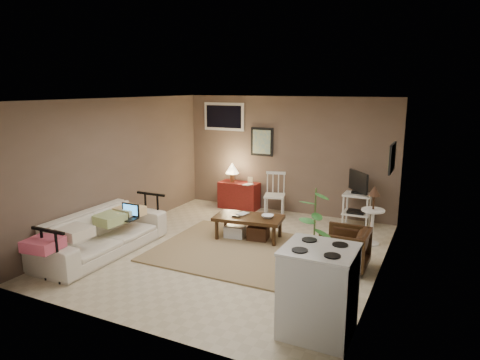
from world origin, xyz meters
The scene contains 20 objects.
floor centered at (0.00, 0.00, 0.00)m, with size 5.00×5.00×0.00m, color #C1B293.
art_back centered at (-0.55, 2.48, 1.45)m, with size 0.50×0.03×0.60m, color black.
art_right centered at (2.23, 1.05, 1.52)m, with size 0.03×0.60×0.45m, color black.
window centered at (-1.45, 2.48, 1.95)m, with size 0.96×0.03×0.60m, color silver.
rug centered at (0.17, 0.04, 0.01)m, with size 2.72×2.18×0.03m, color #9B875A.
coffee_table centered at (0.01, 0.59, 0.24)m, with size 1.23×0.75×0.44m.
sofa centered at (-1.80, -0.98, 0.44)m, with size 2.23×0.65×0.87m, color white.
sofa_pillows centered at (-1.75, -1.23, 0.54)m, with size 0.43×2.12×0.15m, color beige, non-canonical shape.
sofa_end_rails centered at (-1.67, -0.98, 0.38)m, with size 0.60×2.23×0.75m, color black, non-canonical shape.
laptop centered at (-1.59, -0.59, 0.56)m, with size 0.34×0.25×0.23m.
red_console centered at (-1.00, 2.26, 0.34)m, with size 0.86×0.38×0.99m.
spindle_chair centered at (-0.10, 2.10, 0.42)m, with size 0.49×0.49×0.89m.
tv_stand centered at (1.54, 2.13, 0.56)m, with size 0.49×0.51×1.05m.
side_table centered at (1.96, 1.28, 0.62)m, with size 0.38×0.38×1.01m.
armchair centered at (1.77, 0.12, 0.33)m, with size 0.64×0.60×0.66m, color black.
potted_plant centered at (1.61, -0.94, 0.76)m, with size 0.36×0.36×1.43m.
stove centered at (1.88, -1.69, 0.48)m, with size 0.75×0.69×0.98m.
bowl centered at (0.34, 0.66, 0.52)m, with size 0.20×0.05×0.20m, color #37250F.
book_table centered at (-0.20, 0.68, 0.52)m, with size 0.15×0.02×0.21m, color #37250F.
book_console centered at (-0.78, 2.14, 0.68)m, with size 0.16×0.02×0.21m, color #37250F.
Camera 1 is at (2.96, -5.78, 2.58)m, focal length 32.00 mm.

